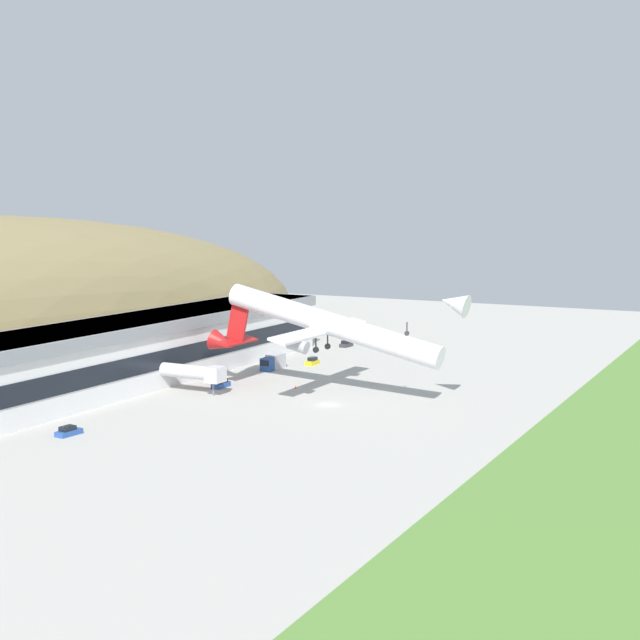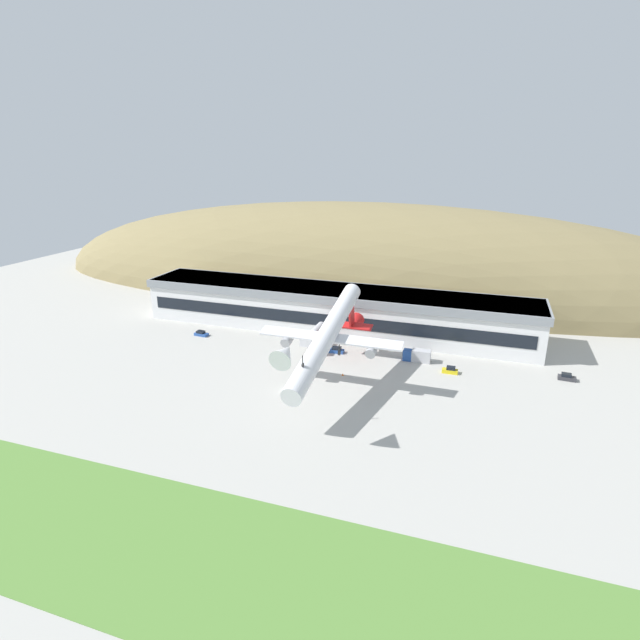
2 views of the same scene
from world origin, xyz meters
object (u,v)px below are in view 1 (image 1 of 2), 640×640
object	(u,v)px
service_car_1	(346,344)
service_car_2	(221,384)
jetway_0	(195,372)
traffic_cone_0	(296,387)
terminal_building	(131,348)
cargo_airplane	(327,326)
service_car_0	(312,362)
fuel_truck	(273,362)
service_car_3	(68,431)

from	to	relation	value
service_car_1	service_car_2	distance (m)	57.08
jetway_0	traffic_cone_0	xyz separation A→B (m)	(12.71, -14.31, -3.71)
traffic_cone_0	terminal_building	bearing A→B (deg)	111.30
cargo_airplane	service_car_0	bearing A→B (deg)	33.73
fuel_truck	service_car_0	bearing A→B (deg)	-28.38
terminal_building	service_car_1	xyz separation A→B (m)	(63.14, -15.72, -6.64)
cargo_airplane	fuel_truck	size ratio (longest dim) A/B	7.54
cargo_airplane	service_car_1	distance (m)	58.47
terminal_building	fuel_truck	bearing A→B (deg)	-29.81
service_car_3	fuel_truck	distance (m)	63.14
jetway_0	service_car_3	distance (m)	34.79
service_car_3	service_car_1	bearing A→B (deg)	1.01
traffic_cone_0	service_car_2	bearing A→B (deg)	113.46
service_car_3	terminal_building	bearing A→B (deg)	26.21
service_car_1	fuel_truck	bearing A→B (deg)	-179.79
service_car_2	service_car_3	size ratio (longest dim) A/B	1.05
cargo_airplane	jetway_0	bearing A→B (deg)	117.33
service_car_0	service_car_3	world-z (taller)	service_car_0
service_car_1	service_car_2	xyz separation A→B (m)	(-57.07, -1.35, -0.02)
service_car_0	service_car_2	world-z (taller)	service_car_0
terminal_building	service_car_3	distance (m)	40.08
service_car_0	service_car_2	xyz separation A→B (m)	(-30.40, 3.54, -0.03)
jetway_0	terminal_building	bearing A→B (deg)	86.97
service_car_1	service_car_0	bearing A→B (deg)	-169.61
terminal_building	service_car_3	size ratio (longest dim) A/B	28.01
cargo_airplane	traffic_cone_0	bearing A→B (deg)	79.48
terminal_building	service_car_2	bearing A→B (deg)	-70.43
service_car_0	traffic_cone_0	distance (m)	26.50
cargo_airplane	service_car_0	distance (m)	33.56
service_car_0	fuel_truck	size ratio (longest dim) A/B	0.53
cargo_airplane	service_car_1	world-z (taller)	cargo_airplane
jetway_0	fuel_truck	size ratio (longest dim) A/B	1.91
service_car_0	cargo_airplane	bearing A→B (deg)	-146.27
jetway_0	service_car_1	size ratio (longest dim) A/B	3.29
jetway_0	cargo_airplane	bearing A→B (deg)	-62.67
fuel_truck	traffic_cone_0	xyz separation A→B (m)	(-15.81, -14.56, -1.24)
service_car_3	traffic_cone_0	size ratio (longest dim) A/B	7.32
fuel_truck	terminal_building	bearing A→B (deg)	150.19
service_car_2	service_car_3	world-z (taller)	service_car_2
service_car_0	service_car_1	world-z (taller)	service_car_0
service_car_0	jetway_0	bearing A→B (deg)	173.11
fuel_truck	traffic_cone_0	world-z (taller)	fuel_truck
service_car_1	fuel_truck	size ratio (longest dim) A/B	0.58
traffic_cone_0	jetway_0	bearing A→B (deg)	131.62
service_car_1	traffic_cone_0	bearing A→B (deg)	-164.02
terminal_building	service_car_1	size ratio (longest dim) A/B	28.84
service_car_0	service_car_1	xyz separation A→B (m)	(26.66, 4.89, -0.02)
service_car_0	service_car_2	distance (m)	30.61
terminal_building	service_car_0	size ratio (longest dim) A/B	31.32
service_car_1	traffic_cone_0	world-z (taller)	service_car_1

